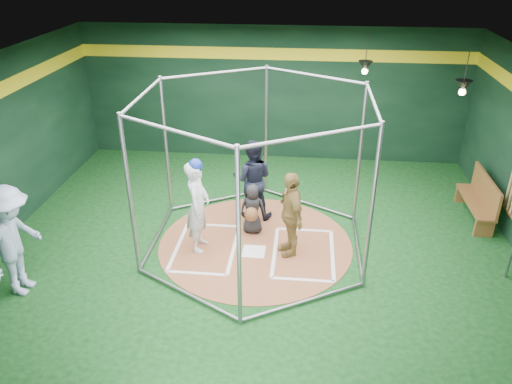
# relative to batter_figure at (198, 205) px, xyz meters

# --- Properties ---
(room_shell) EXTENTS (10.10, 9.10, 3.53)m
(room_shell) POSITION_rel_batter_figure_xyz_m (1.06, 0.25, 0.81)
(room_shell) COLOR #0B3310
(room_shell) RESTS_ON ground
(clay_disc) EXTENTS (3.80, 3.80, 0.01)m
(clay_disc) POSITION_rel_batter_figure_xyz_m (1.06, 0.24, -0.93)
(clay_disc) COLOR #995837
(clay_disc) RESTS_ON ground
(home_plate) EXTENTS (0.43, 0.43, 0.01)m
(home_plate) POSITION_rel_batter_figure_xyz_m (1.06, -0.06, -0.92)
(home_plate) COLOR white
(home_plate) RESTS_ON clay_disc
(batter_box_left) EXTENTS (1.17, 1.77, 0.01)m
(batter_box_left) POSITION_rel_batter_figure_xyz_m (0.11, -0.01, -0.92)
(batter_box_left) COLOR white
(batter_box_left) RESTS_ON clay_disc
(batter_box_right) EXTENTS (1.17, 1.77, 0.01)m
(batter_box_right) POSITION_rel_batter_figure_xyz_m (2.01, -0.01, -0.92)
(batter_box_right) COLOR white
(batter_box_right) RESTS_ON clay_disc
(batting_cage) EXTENTS (4.05, 4.67, 3.00)m
(batting_cage) POSITION_rel_batter_figure_xyz_m (1.06, 0.24, 0.56)
(batting_cage) COLOR gray
(batting_cage) RESTS_ON ground
(pendant_lamp_near) EXTENTS (0.34, 0.34, 0.90)m
(pendant_lamp_near) POSITION_rel_batter_figure_xyz_m (3.26, 3.84, 1.80)
(pendant_lamp_near) COLOR black
(pendant_lamp_near) RESTS_ON room_shell
(pendant_lamp_far) EXTENTS (0.34, 0.34, 0.90)m
(pendant_lamp_far) POSITION_rel_batter_figure_xyz_m (5.06, 2.24, 1.80)
(pendant_lamp_far) COLOR black
(pendant_lamp_far) RESTS_ON room_shell
(batter_figure) EXTENTS (0.45, 0.67, 1.87)m
(batter_figure) POSITION_rel_batter_figure_xyz_m (0.00, 0.00, 0.00)
(batter_figure) COLOR silver
(batter_figure) RESTS_ON clay_disc
(visitor_leopard) EXTENTS (0.74, 1.06, 1.67)m
(visitor_leopard) POSITION_rel_batter_figure_xyz_m (1.73, 0.02, -0.09)
(visitor_leopard) COLOR tan
(visitor_leopard) RESTS_ON clay_disc
(catcher_figure) EXTENTS (0.53, 0.57, 1.06)m
(catcher_figure) POSITION_rel_batter_figure_xyz_m (0.96, 0.67, -0.40)
(catcher_figure) COLOR black
(catcher_figure) RESTS_ON clay_disc
(umpire) EXTENTS (0.87, 0.69, 1.75)m
(umpire) POSITION_rel_batter_figure_xyz_m (0.88, 1.34, -0.05)
(umpire) COLOR black
(umpire) RESTS_ON clay_disc
(bystander_blue) EXTENTS (0.79, 1.30, 1.96)m
(bystander_blue) POSITION_rel_batter_figure_xyz_m (-2.73, -1.60, 0.04)
(bystander_blue) COLOR #9DB1D0
(bystander_blue) RESTS_ON ground
(dugout_bench) EXTENTS (0.39, 1.68, 0.98)m
(dugout_bench) POSITION_rel_batter_figure_xyz_m (5.68, 1.74, -0.44)
(dugout_bench) COLOR brown
(dugout_bench) RESTS_ON ground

